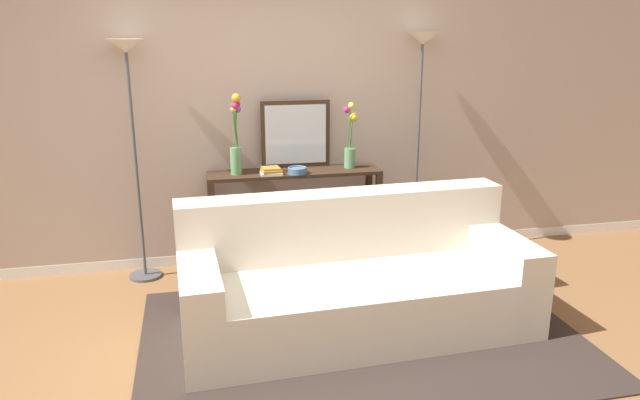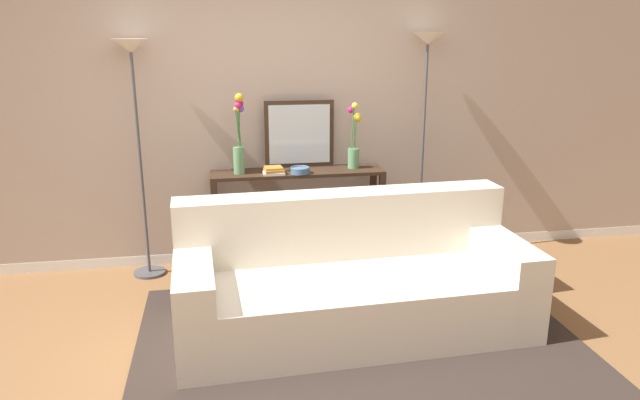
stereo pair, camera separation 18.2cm
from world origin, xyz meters
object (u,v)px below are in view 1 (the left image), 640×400
(vase_short_flowers, at_px, (350,143))
(wall_mirror, at_px, (296,134))
(console_table, at_px, (295,202))
(fruit_bowl, at_px, (297,170))
(book_stack, at_px, (271,171))
(floor_lamp_left, at_px, (130,94))
(couch, at_px, (355,284))
(floor_lamp_right, at_px, (421,84))
(vase_tall_flowers, at_px, (236,140))
(book_row_under_console, at_px, (250,264))

(vase_short_flowers, bearing_deg, wall_mirror, 165.94)
(console_table, height_order, vase_short_flowers, vase_short_flowers)
(fruit_bowl, bearing_deg, wall_mirror, 82.77)
(console_table, relative_size, book_stack, 8.22)
(floor_lamp_left, xyz_separation_m, vase_short_flowers, (1.73, -0.01, -0.44))
(vase_short_flowers, relative_size, book_stack, 3.18)
(couch, bearing_deg, book_stack, 111.21)
(couch, relative_size, floor_lamp_left, 1.24)
(floor_lamp_right, xyz_separation_m, vase_short_flowers, (-0.61, -0.01, -0.48))
(couch, xyz_separation_m, floor_lamp_left, (-1.46, 1.18, 1.18))
(fruit_bowl, height_order, book_stack, book_stack)
(console_table, xyz_separation_m, vase_short_flowers, (0.48, 0.02, 0.47))
(fruit_bowl, bearing_deg, floor_lamp_right, 7.12)
(floor_lamp_left, height_order, vase_tall_flowers, floor_lamp_left)
(fruit_bowl, height_order, book_row_under_console, fruit_bowl)
(console_table, height_order, wall_mirror, wall_mirror)
(vase_tall_flowers, height_order, fruit_bowl, vase_tall_flowers)
(vase_tall_flowers, xyz_separation_m, vase_short_flowers, (0.95, 0.04, -0.06))
(couch, distance_m, wall_mirror, 1.52)
(couch, height_order, book_row_under_console, couch)
(wall_mirror, xyz_separation_m, book_row_under_console, (-0.43, -0.14, -1.07))
(floor_lamp_right, height_order, wall_mirror, floor_lamp_right)
(vase_short_flowers, distance_m, book_stack, 0.72)
(floor_lamp_right, relative_size, vase_short_flowers, 3.53)
(vase_tall_flowers, bearing_deg, wall_mirror, 17.00)
(console_table, height_order, fruit_bowl, fruit_bowl)
(console_table, bearing_deg, vase_short_flowers, 2.95)
(book_stack, bearing_deg, console_table, 21.29)
(couch, relative_size, book_stack, 13.52)
(couch, height_order, console_table, couch)
(couch, height_order, vase_short_flowers, vase_short_flowers)
(floor_lamp_left, relative_size, wall_mirror, 3.26)
(floor_lamp_left, bearing_deg, vase_short_flowers, -0.40)
(floor_lamp_left, xyz_separation_m, fruit_bowl, (1.26, -0.13, -0.62))
(wall_mirror, bearing_deg, console_table, -105.37)
(fruit_bowl, bearing_deg, couch, -79.14)
(vase_tall_flowers, height_order, book_stack, vase_tall_flowers)
(console_table, bearing_deg, book_row_under_console, -180.00)
(floor_lamp_left, bearing_deg, floor_lamp_right, 0.00)
(vase_short_flowers, xyz_separation_m, fruit_bowl, (-0.47, -0.12, -0.18))
(couch, bearing_deg, vase_short_flowers, 76.78)
(floor_lamp_right, height_order, vase_tall_flowers, floor_lamp_right)
(floor_lamp_right, height_order, vase_short_flowers, floor_lamp_right)
(wall_mirror, height_order, book_stack, wall_mirror)
(vase_tall_flowers, relative_size, fruit_bowl, 4.18)
(book_row_under_console, bearing_deg, couch, -62.29)
(wall_mirror, bearing_deg, book_stack, -138.25)
(console_table, bearing_deg, floor_lamp_left, 178.31)
(floor_lamp_right, xyz_separation_m, book_row_under_console, (-1.48, -0.04, -1.47))
(wall_mirror, bearing_deg, vase_short_flowers, -14.06)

